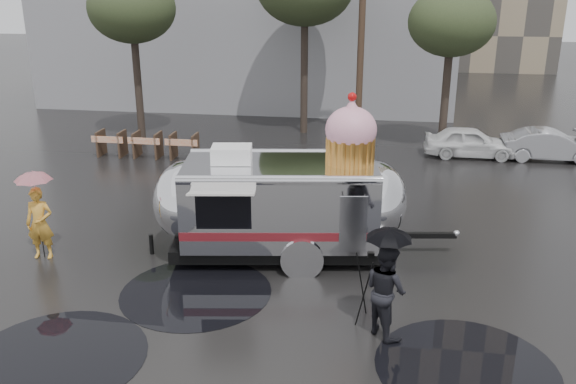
% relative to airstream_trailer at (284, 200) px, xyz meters
% --- Properties ---
extents(ground, '(120.00, 120.00, 0.00)m').
position_rel_airstream_trailer_xyz_m(ground, '(-1.19, -1.98, -1.50)').
color(ground, black).
rests_on(ground, ground).
extents(puddles, '(10.95, 11.23, 0.01)m').
position_rel_airstream_trailer_xyz_m(puddles, '(-0.81, -2.19, -1.49)').
color(puddles, black).
rests_on(puddles, ground).
extents(utility_pole, '(1.60, 0.28, 9.00)m').
position_rel_airstream_trailer_xyz_m(utility_pole, '(1.31, 12.02, 3.12)').
color(utility_pole, '#473323').
rests_on(utility_pole, ground).
extents(tree_left, '(3.64, 3.64, 6.95)m').
position_rel_airstream_trailer_xyz_m(tree_left, '(-8.19, 11.02, 3.98)').
color(tree_left, '#382D26').
rests_on(tree_left, ground).
extents(tree_right, '(3.36, 3.36, 6.42)m').
position_rel_airstream_trailer_xyz_m(tree_right, '(4.81, 11.02, 3.56)').
color(tree_right, '#382D26').
rests_on(tree_right, ground).
extents(barricade_row, '(4.30, 0.80, 1.00)m').
position_rel_airstream_trailer_xyz_m(barricade_row, '(-6.74, 7.99, -0.98)').
color(barricade_row, '#473323').
rests_on(barricade_row, ground).
extents(airstream_trailer, '(7.87, 3.73, 4.27)m').
position_rel_airstream_trailer_xyz_m(airstream_trailer, '(0.00, 0.00, 0.00)').
color(airstream_trailer, silver).
rests_on(airstream_trailer, ground).
extents(person_left, '(0.72, 0.53, 1.86)m').
position_rel_airstream_trailer_xyz_m(person_left, '(-6.02, -1.10, -0.57)').
color(person_left, gold).
rests_on(person_left, ground).
extents(umbrella_pink, '(1.11, 1.11, 2.31)m').
position_rel_airstream_trailer_xyz_m(umbrella_pink, '(-6.02, -1.10, 0.43)').
color(umbrella_pink, pink).
rests_on(umbrella_pink, ground).
extents(person_right, '(0.98, 1.04, 1.93)m').
position_rel_airstream_trailer_xyz_m(person_right, '(2.55, -3.32, -0.54)').
color(person_right, black).
rests_on(person_right, ground).
extents(umbrella_black, '(1.10, 1.10, 2.30)m').
position_rel_airstream_trailer_xyz_m(umbrella_black, '(2.55, -3.32, 0.42)').
color(umbrella_black, black).
rests_on(umbrella_black, ground).
extents(tripod, '(0.61, 0.64, 1.58)m').
position_rel_airstream_trailer_xyz_m(tripod, '(2.23, -2.91, -0.56)').
color(tripod, black).
rests_on(tripod, ground).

